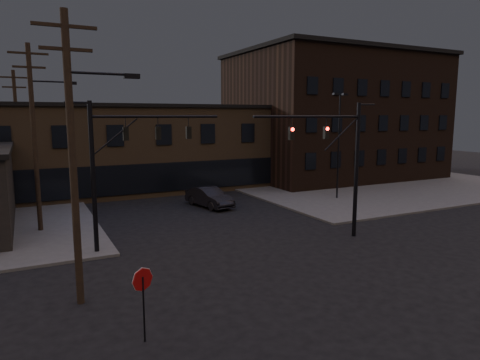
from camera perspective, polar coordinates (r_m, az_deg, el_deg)
name	(u,v)px	position (r m, az deg, el deg)	size (l,w,h in m)	color
ground	(310,279)	(19.92, 9.36, -12.88)	(140.00, 140.00, 0.00)	black
sidewalk_ne	(354,180)	(50.06, 14.92, 0.04)	(30.00, 30.00, 0.15)	#474744
building_row	(147,148)	(44.43, -12.32, 4.18)	(40.00, 12.00, 8.00)	brown
building_right	(333,118)	(52.59, 12.29, 8.10)	(22.00, 16.00, 14.00)	black
traffic_signal_near	(342,156)	(25.52, 13.42, 3.13)	(7.12, 0.24, 8.00)	black
traffic_signal_far	(118,159)	(23.42, -15.99, 2.77)	(7.12, 0.24, 8.00)	black
stop_sign	(143,287)	(14.33, -12.82, -13.79)	(0.72, 0.33, 2.48)	black
utility_pole_near	(74,153)	(17.04, -21.25, 3.36)	(3.70, 0.28, 11.00)	black
utility_pole_mid	(35,134)	(28.93, -25.65, 5.51)	(3.70, 0.28, 11.50)	black
utility_pole_far	(18,133)	(40.93, -27.52, 5.56)	(2.20, 0.28, 11.00)	black
lot_light_a	(339,136)	(37.65, 13.05, 5.70)	(1.50, 0.28, 9.14)	black
lot_light_b	(353,133)	(45.34, 14.86, 6.09)	(1.50, 0.28, 9.14)	black
parked_car_lot_a	(340,178)	(45.73, 13.14, 0.31)	(1.68, 4.18, 1.42)	black
parked_car_lot_b	(336,174)	(49.02, 12.63, 0.77)	(1.74, 4.29, 1.25)	silver
car_crossing	(209,197)	(34.32, -4.12, -2.30)	(1.67, 4.80, 1.58)	black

